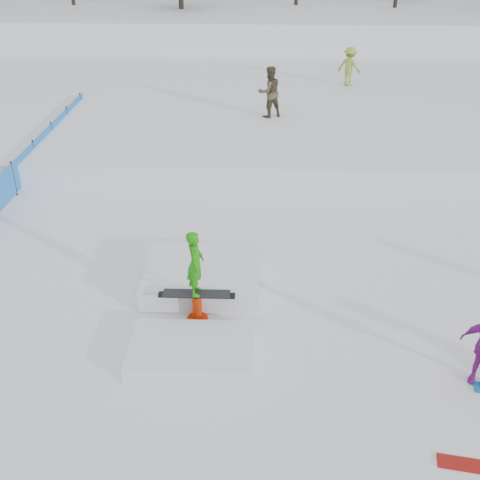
{
  "coord_description": "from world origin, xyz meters",
  "views": [
    {
      "loc": [
        0.93,
        -9.91,
        7.66
      ],
      "look_at": [
        0.5,
        2.0,
        1.1
      ],
      "focal_mm": 45.0,
      "sensor_mm": 36.0,
      "label": 1
    }
  ],
  "objects_px": {
    "walker_ygreen": "(349,67)",
    "jib_rail_feature": "(200,293)",
    "safety_fence": "(14,178)",
    "walker_olive": "(269,92)"
  },
  "relations": [
    {
      "from": "walker_ygreen",
      "to": "jib_rail_feature",
      "type": "distance_m",
      "value": 16.79
    },
    {
      "from": "walker_ygreen",
      "to": "jib_rail_feature",
      "type": "relative_size",
      "value": 0.38
    },
    {
      "from": "walker_olive",
      "to": "jib_rail_feature",
      "type": "distance_m",
      "value": 11.45
    },
    {
      "from": "jib_rail_feature",
      "to": "walker_olive",
      "type": "bearing_deg",
      "value": 82.07
    },
    {
      "from": "walker_olive",
      "to": "jib_rail_feature",
      "type": "xyz_separation_m",
      "value": [
        -1.57,
        -11.25,
        -1.43
      ]
    },
    {
      "from": "safety_fence",
      "to": "jib_rail_feature",
      "type": "xyz_separation_m",
      "value": [
        6.15,
        -5.58,
        -0.25
      ]
    },
    {
      "from": "safety_fence",
      "to": "walker_olive",
      "type": "distance_m",
      "value": 9.66
    },
    {
      "from": "jib_rail_feature",
      "to": "walker_ygreen",
      "type": "bearing_deg",
      "value": 72.23
    },
    {
      "from": "safety_fence",
      "to": "walker_olive",
      "type": "bearing_deg",
      "value": 36.31
    },
    {
      "from": "safety_fence",
      "to": "walker_olive",
      "type": "xyz_separation_m",
      "value": [
        7.72,
        5.67,
        1.19
      ]
    }
  ]
}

